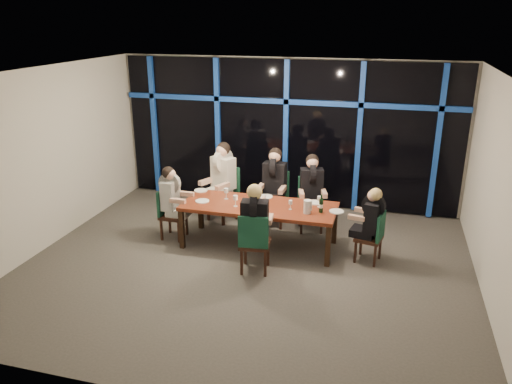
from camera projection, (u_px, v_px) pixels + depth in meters
room at (245, 142)px, 7.25m from camera, size 7.04×7.00×3.02m
window_wall at (287, 131)px, 10.07m from camera, size 6.86×0.43×2.94m
dining_table at (259, 209)px, 8.43m from camera, size 2.60×1.00×0.75m
chair_far_left at (226, 190)px, 9.61m from camera, size 0.64×0.64×1.05m
chair_far_mid at (275, 195)px, 9.42m from camera, size 0.49×0.49×1.01m
chair_far_right at (311, 201)px, 9.18m from camera, size 0.56×0.56×0.98m
chair_end_left at (169, 211)px, 8.82m from camera, size 0.43×0.43×0.90m
chair_end_right at (374, 235)px, 7.93m from camera, size 0.47×0.47×0.86m
chair_near_mid at (254, 240)px, 7.56m from camera, size 0.51×0.51×0.98m
diner_far_left at (222, 171)px, 9.40m from camera, size 0.66×0.72×1.02m
diner_far_mid at (274, 176)px, 9.20m from camera, size 0.51×0.64×0.99m
diner_far_right at (312, 182)px, 8.97m from camera, size 0.57×0.66×0.95m
diner_end_left at (172, 192)px, 8.68m from camera, size 0.56×0.45×0.88m
diner_end_right at (371, 214)px, 7.84m from camera, size 0.57×0.47×0.83m
diner_near_mid at (255, 215)px, 7.51m from camera, size 0.52×0.64×0.95m
plate_far_left at (201, 190)px, 9.08m from camera, size 0.24×0.24×0.01m
plate_far_mid at (266, 197)px, 8.77m from camera, size 0.24×0.24×0.01m
plate_far_right at (315, 202)px, 8.50m from camera, size 0.24×0.24×0.01m
plate_end_left at (202, 201)px, 8.56m from camera, size 0.24×0.24×0.01m
plate_end_right at (335, 211)px, 8.11m from camera, size 0.24×0.24×0.01m
plate_near_mid at (260, 212)px, 8.09m from camera, size 0.24×0.24×0.01m
wine_bottle at (321, 206)px, 8.06m from camera, size 0.07×0.07×0.31m
water_pitcher at (307, 207)px, 8.02m from camera, size 0.14×0.12×0.22m
tea_light at (251, 207)px, 8.28m from camera, size 0.05×0.05×0.03m
wine_glass_a at (235, 198)px, 8.30m from camera, size 0.07×0.07×0.19m
wine_glass_b at (264, 197)px, 8.40m from camera, size 0.07×0.07×0.17m
wine_glass_c at (290, 203)px, 8.18m from camera, size 0.06×0.06×0.16m
wine_glass_d at (226, 191)px, 8.63m from camera, size 0.08×0.08×0.20m
wine_glass_e at (319, 199)px, 8.28m from camera, size 0.07×0.07×0.19m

